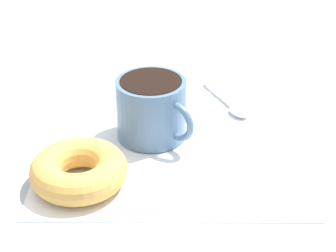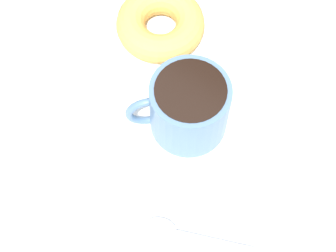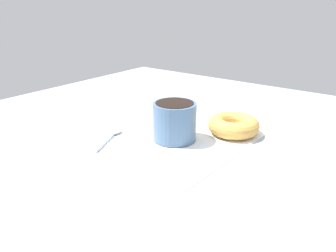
% 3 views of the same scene
% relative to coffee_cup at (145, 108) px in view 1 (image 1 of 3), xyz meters
% --- Properties ---
extents(ground_plane, '(1.20, 1.20, 0.02)m').
position_rel_coffee_cup_xyz_m(ground_plane, '(0.00, 0.01, -0.06)').
color(ground_plane, '#99A8B7').
extents(napkin, '(0.35, 0.35, 0.00)m').
position_rel_coffee_cup_xyz_m(napkin, '(0.03, -0.01, -0.04)').
color(napkin, white).
rests_on(napkin, ground_plane).
extents(coffee_cup, '(0.11, 0.10, 0.08)m').
position_rel_coffee_cup_xyz_m(coffee_cup, '(0.00, 0.00, 0.00)').
color(coffee_cup, slate).
rests_on(coffee_cup, napkin).
extents(donut, '(0.11, 0.11, 0.04)m').
position_rel_coffee_cup_xyz_m(donut, '(-0.08, -0.11, -0.02)').
color(donut, gold).
rests_on(donut, napkin).
extents(spoon, '(0.06, 0.12, 0.01)m').
position_rel_coffee_cup_xyz_m(spoon, '(0.12, 0.07, -0.04)').
color(spoon, silver).
rests_on(spoon, napkin).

